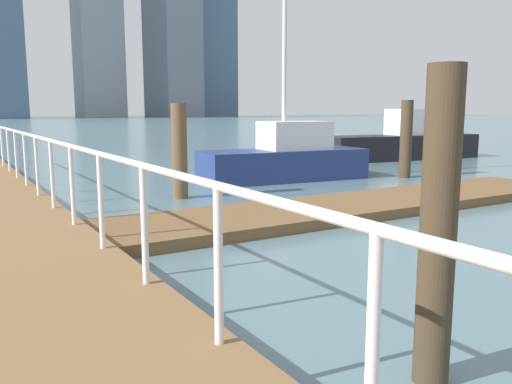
{
  "coord_description": "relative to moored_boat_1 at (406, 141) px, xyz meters",
  "views": [
    {
      "loc": [
        -4.64,
        3.24,
        1.93
      ],
      "look_at": [
        -1.01,
        9.22,
        0.82
      ],
      "focal_mm": 36.93,
      "sensor_mm": 36.0,
      "label": 1
    }
  ],
  "objects": [
    {
      "name": "boardwalk_railing",
      "position": [
        -14.11,
        -8.04,
        0.51
      ],
      "size": [
        0.06,
        29.64,
        1.08
      ],
      "color": "white",
      "rests_on": "boardwalk"
    },
    {
      "name": "dock_piling_2",
      "position": [
        -12.7,
        -12.12,
        0.4
      ],
      "size": [
        0.25,
        0.25,
        2.23
      ],
      "primitive_type": "cylinder",
      "color": "#473826",
      "rests_on": "ground_plane"
    },
    {
      "name": "moored_boat_2",
      "position": [
        -7.43,
        -2.61,
        -0.08
      ],
      "size": [
        4.73,
        1.96,
        6.91
      ],
      "color": "navy",
      "rests_on": "ground_plane"
    },
    {
      "name": "skyline_tower_5",
      "position": [
        48.85,
        112.68,
        15.85
      ],
      "size": [
        10.09,
        6.75,
        33.11
      ],
      "primitive_type": "cube",
      "rotation": [
        0.0,
        0.0,
        0.0
      ],
      "color": "slate",
      "rests_on": "ground_plane"
    },
    {
      "name": "ground_plane",
      "position": [
        -10.96,
        2.28,
        -0.71
      ],
      "size": [
        300.0,
        300.0,
        0.0
      ],
      "primitive_type": "plane",
      "color": "slate"
    },
    {
      "name": "moored_boat_1",
      "position": [
        0.0,
        0.0,
        0.0
      ],
      "size": [
        6.66,
        2.22,
        1.93
      ],
      "color": "black",
      "rests_on": "ground_plane"
    },
    {
      "name": "dock_piling_0",
      "position": [
        -4.28,
        -3.97,
        0.38
      ],
      "size": [
        0.33,
        0.33,
        2.18
      ],
      "primitive_type": "cylinder",
      "color": "#473826",
      "rests_on": "ground_plane"
    },
    {
      "name": "dock_piling_5",
      "position": [
        -11.13,
        -3.92,
        0.32
      ],
      "size": [
        0.34,
        0.34,
        2.05
      ],
      "primitive_type": "cylinder",
      "color": "brown",
      "rests_on": "ground_plane"
    },
    {
      "name": "floating_dock",
      "position": [
        -8.85,
        -6.98,
        -0.62
      ],
      "size": [
        11.21,
        2.0,
        0.18
      ],
      "primitive_type": "cube",
      "color": "brown",
      "rests_on": "ground_plane"
    }
  ]
}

